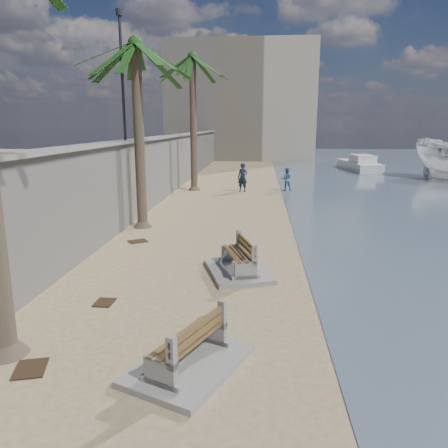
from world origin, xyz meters
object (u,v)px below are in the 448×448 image
object	(u,v)px
bench_far	(238,259)
palm_mid	(135,46)
person_b	(287,178)
bench_near	(189,347)
palm_back	(192,59)
person_a	(243,175)
yacht_far	(359,166)

from	to	relation	value
bench_far	palm_mid	xyz separation A→B (m)	(-4.35, 5.61, 6.81)
person_b	palm_mid	bearing A→B (deg)	56.21
bench_near	bench_far	distance (m)	5.23
palm_mid	person_b	xyz separation A→B (m)	(6.68, 11.07, -6.40)
bench_near	palm_mid	xyz separation A→B (m)	(-3.74, 10.81, 6.83)
bench_far	palm_back	bearing A→B (deg)	102.88
bench_near	person_b	world-z (taller)	person_b
bench_near	person_a	size ratio (longest dim) A/B	1.27
palm_back	bench_far	bearing A→B (deg)	-77.12
yacht_far	bench_far	bearing A→B (deg)	156.86
bench_near	yacht_far	bearing A→B (deg)	73.62
bench_near	person_a	bearing A→B (deg)	89.80
palm_back	yacht_far	size ratio (longest dim) A/B	1.18
bench_near	palm_back	xyz separation A→B (m)	(-3.16, 21.68, 7.86)
bench_far	person_a	distance (m)	16.06
palm_mid	yacht_far	bearing A→B (deg)	60.56
palm_mid	person_b	bearing A→B (deg)	58.91
bench_far	person_b	xyz separation A→B (m)	(2.32, 16.68, 0.41)
palm_mid	palm_back	distance (m)	10.94
bench_near	palm_mid	bearing A→B (deg)	109.11
bench_far	yacht_far	distance (m)	32.80
palm_mid	bench_far	bearing A→B (deg)	-52.21
palm_mid	person_a	world-z (taller)	palm_mid
palm_back	yacht_far	distance (m)	21.72
yacht_far	palm_mid	bearing A→B (deg)	145.35
bench_far	yacht_far	size ratio (longest dim) A/B	0.35
person_a	bench_far	bearing A→B (deg)	-69.71
bench_near	palm_mid	distance (m)	13.32
person_a	person_b	distance (m)	2.94
person_b	bench_near	bearing A→B (deg)	79.67
palm_mid	person_a	bearing A→B (deg)	69.88
palm_back	person_a	distance (m)	7.92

